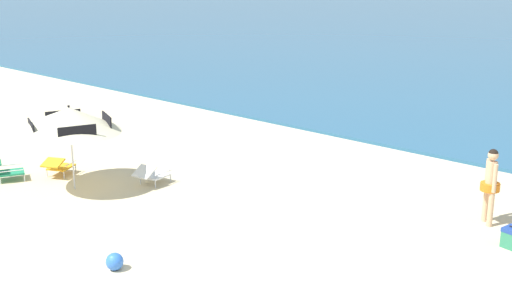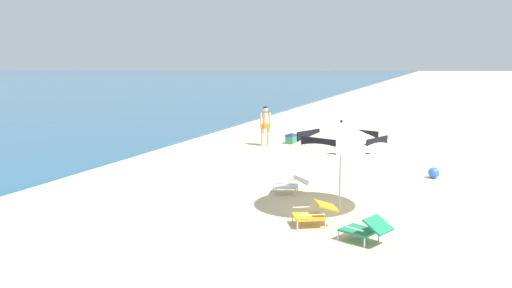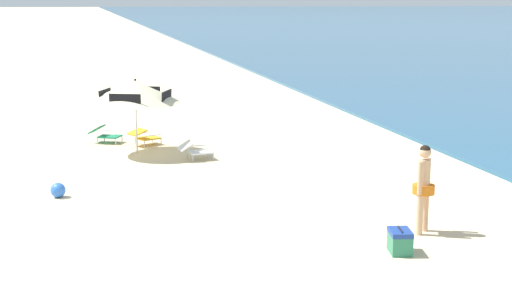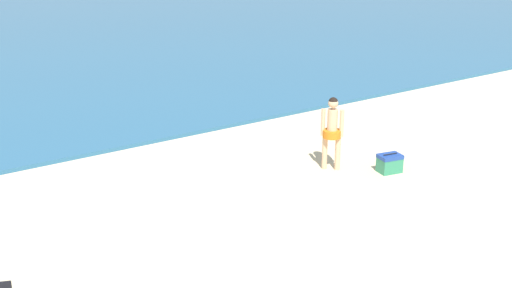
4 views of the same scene
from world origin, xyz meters
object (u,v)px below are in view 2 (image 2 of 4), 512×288
at_px(beach_umbrella_striped_main, 341,135).
at_px(lounge_chair_under_umbrella, 291,184).
at_px(lounge_chair_beside_umbrella, 315,213).
at_px(lounge_chair_facing_sea, 365,228).
at_px(beach_ball, 434,173).
at_px(person_standing_near_shore, 265,123).
at_px(cooler_box, 291,139).

relative_size(beach_umbrella_striped_main, lounge_chair_under_umbrella, 3.46).
distance_m(beach_umbrella_striped_main, lounge_chair_beside_umbrella, 1.90).
bearing_deg(lounge_chair_beside_umbrella, beach_umbrella_striped_main, -14.25).
bearing_deg(lounge_chair_under_umbrella, lounge_chair_facing_sea, -142.96).
xyz_separation_m(lounge_chair_beside_umbrella, lounge_chair_facing_sea, (-0.65, -1.10, -0.01)).
distance_m(lounge_chair_facing_sea, beach_ball, 6.25).
bearing_deg(person_standing_near_shore, cooler_box, -41.99).
height_order(beach_umbrella_striped_main, person_standing_near_shore, beach_umbrella_striped_main).
relative_size(lounge_chair_facing_sea, beach_ball, 3.19).
relative_size(lounge_chair_facing_sea, cooler_box, 1.86).
relative_size(lounge_chair_under_umbrella, lounge_chair_facing_sea, 0.93).
relative_size(person_standing_near_shore, cooler_box, 2.96).
bearing_deg(lounge_chair_under_umbrella, lounge_chair_beside_umbrella, -153.77).
xyz_separation_m(lounge_chair_under_umbrella, lounge_chair_facing_sea, (-2.98, -2.25, -0.00)).
height_order(cooler_box, beach_ball, cooler_box).
distance_m(lounge_chair_facing_sea, cooler_box, 12.01).
height_order(person_standing_near_shore, cooler_box, person_standing_near_shore).
height_order(lounge_chair_under_umbrella, lounge_chair_facing_sea, lounge_chair_facing_sea).
height_order(beach_umbrella_striped_main, lounge_chair_under_umbrella, beach_umbrella_striped_main).
xyz_separation_m(lounge_chair_under_umbrella, beach_ball, (3.15, -3.45, -0.11)).
height_order(lounge_chair_beside_umbrella, cooler_box, lounge_chair_beside_umbrella).
distance_m(lounge_chair_under_umbrella, person_standing_near_shore, 7.88).
height_order(lounge_chair_under_umbrella, cooler_box, lounge_chair_under_umbrella).
bearing_deg(lounge_chair_beside_umbrella, lounge_chair_facing_sea, -120.60).
distance_m(beach_umbrella_striped_main, lounge_chair_under_umbrella, 2.36).
xyz_separation_m(beach_umbrella_striped_main, person_standing_near_shore, (8.38, 4.54, -0.80)).
height_order(lounge_chair_beside_umbrella, person_standing_near_shore, person_standing_near_shore).
xyz_separation_m(cooler_box, beach_ball, (-5.01, -5.70, -0.04)).
bearing_deg(beach_ball, beach_umbrella_striped_main, 155.04).
distance_m(lounge_chair_facing_sea, person_standing_near_shore, 11.53).
height_order(lounge_chair_under_umbrella, lounge_chair_beside_umbrella, lounge_chair_under_umbrella).
bearing_deg(cooler_box, person_standing_near_shore, 138.01).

